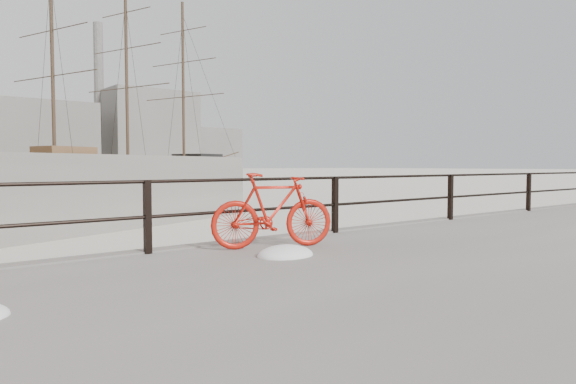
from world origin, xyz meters
TOP-DOWN VIEW (x-y plane):
  - ground at (0.00, 0.00)m, footprint 400.00×400.00m
  - guardrail at (0.00, -0.15)m, footprint 28.00×0.10m
  - bicycle at (-5.38, -0.82)m, footprint 1.79×0.88m
  - barque_black at (25.60, 85.23)m, footprint 68.22×42.13m
  - industrial_west at (20.00, 140.00)m, footprint 32.00×18.00m
  - industrial_mid at (55.00, 145.00)m, footprint 26.00×20.00m
  - industrial_east at (78.00, 150.00)m, footprint 20.00×16.00m
  - smokestack at (42.00, 150.00)m, footprint 2.80×2.80m

SIDE VIEW (x-z plane):
  - ground at x=0.00m, z-range 0.00..0.00m
  - barque_black at x=25.60m, z-range -18.18..18.18m
  - guardrail at x=0.00m, z-range 0.35..1.35m
  - bicycle at x=-5.38m, z-range 0.35..1.44m
  - industrial_east at x=78.00m, z-range 0.00..14.00m
  - industrial_west at x=20.00m, z-range 0.00..18.00m
  - industrial_mid at x=55.00m, z-range 0.00..24.00m
  - smokestack at x=42.00m, z-range 0.00..44.00m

